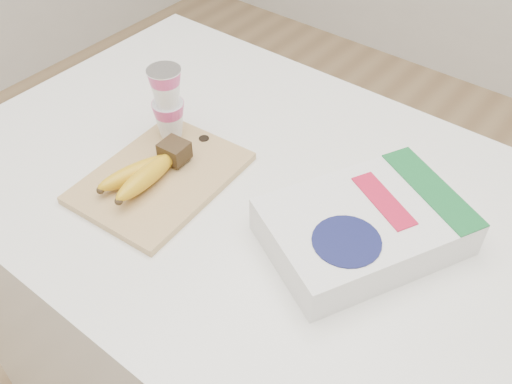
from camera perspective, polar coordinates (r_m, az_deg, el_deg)
table at (r=1.36m, az=0.19°, el=-13.13°), size 1.17×0.78×0.88m
cutting_board at (r=1.04m, az=-9.47°, el=1.45°), size 0.23×0.31×0.01m
bananas at (r=1.01m, az=-10.82°, el=2.13°), size 0.09×0.18×0.05m
yogurt_stack at (r=1.07m, az=-8.86°, el=8.98°), size 0.07×0.06×0.15m
cereal_box at (r=0.92m, az=10.78°, el=-3.41°), size 0.32×0.37×0.07m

